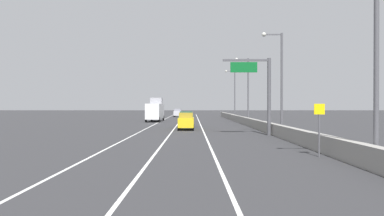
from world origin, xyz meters
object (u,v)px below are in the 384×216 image
at_px(speed_advisory_sign, 320,126).
at_px(lamp_post_right_third, 247,86).
at_px(lamp_post_right_fourth, 234,91).
at_px(box_truck, 156,111).
at_px(car_green_1, 187,119).
at_px(car_silver_0, 178,113).
at_px(overhead_sign_gantry, 262,87).
at_px(lamp_post_right_second, 280,76).
at_px(lamp_post_right_near, 371,42).
at_px(car_yellow_2, 187,121).

relative_size(speed_advisory_sign, lamp_post_right_third, 0.29).
height_order(lamp_post_right_fourth, box_truck, lamp_post_right_fourth).
bearing_deg(lamp_post_right_fourth, car_green_1, -108.20).
relative_size(lamp_post_right_fourth, car_silver_0, 2.49).
bearing_deg(lamp_post_right_third, speed_advisory_sign, -91.89).
xyz_separation_m(overhead_sign_gantry, lamp_post_right_third, (1.69, 22.18, 1.15)).
bearing_deg(lamp_post_right_second, car_green_1, 126.45).
bearing_deg(car_green_1, overhead_sign_gantry, -62.28).
relative_size(lamp_post_right_near, car_silver_0, 2.49).
relative_size(speed_advisory_sign, car_yellow_2, 0.69).
relative_size(overhead_sign_gantry, car_silver_0, 1.82).
xyz_separation_m(overhead_sign_gantry, car_silver_0, (-10.36, 59.91, -3.72)).
bearing_deg(lamp_post_right_third, box_truck, 146.99).
distance_m(car_green_1, car_yellow_2, 6.00).
distance_m(overhead_sign_gantry, lamp_post_right_third, 22.28).
distance_m(lamp_post_right_second, car_yellow_2, 12.69).
height_order(overhead_sign_gantry, car_yellow_2, overhead_sign_gantry).
relative_size(lamp_post_right_second, box_truck, 1.19).
bearing_deg(lamp_post_right_second, lamp_post_right_fourth, 90.14).
relative_size(lamp_post_right_second, car_green_1, 2.42).
bearing_deg(box_truck, lamp_post_right_third, -33.01).
relative_size(lamp_post_right_near, lamp_post_right_third, 1.00).
distance_m(overhead_sign_gantry, car_green_1, 16.55).
xyz_separation_m(lamp_post_right_fourth, car_green_1, (-9.44, -28.71, -4.84)).
xyz_separation_m(lamp_post_right_near, car_green_1, (-9.09, 33.73, -4.84)).
bearing_deg(box_truck, car_yellow_2, -75.92).
height_order(lamp_post_right_near, lamp_post_right_fourth, same).
bearing_deg(lamp_post_right_second, car_silver_0, 101.95).
bearing_deg(car_green_1, speed_advisory_sign, -75.13).
distance_m(lamp_post_right_near, car_yellow_2, 29.56).
distance_m(overhead_sign_gantry, lamp_post_right_second, 2.71).
bearing_deg(car_green_1, box_truck, 108.38).
relative_size(lamp_post_right_near, car_yellow_2, 2.37).
distance_m(speed_advisory_sign, box_truck, 49.59).
xyz_separation_m(overhead_sign_gantry, lamp_post_right_near, (1.59, -19.44, 1.15)).
distance_m(speed_advisory_sign, car_silver_0, 76.33).
height_order(lamp_post_right_second, car_yellow_2, lamp_post_right_second).
distance_m(speed_advisory_sign, car_green_1, 30.97).
bearing_deg(car_yellow_2, lamp_post_right_third, 56.70).
xyz_separation_m(lamp_post_right_near, car_silver_0, (-11.95, 79.36, -4.87)).
height_order(overhead_sign_gantry, car_silver_0, overhead_sign_gantry).
height_order(lamp_post_right_third, car_yellow_2, lamp_post_right_third).
height_order(car_green_1, box_truck, box_truck).
xyz_separation_m(lamp_post_right_third, box_truck, (-15.08, 9.79, -3.91)).
bearing_deg(box_truck, lamp_post_right_fourth, 35.73).
bearing_deg(lamp_post_right_near, lamp_post_right_second, 88.77).
height_order(lamp_post_right_near, lamp_post_right_second, same).
bearing_deg(speed_advisory_sign, lamp_post_right_near, -73.23).
relative_size(speed_advisory_sign, lamp_post_right_fourth, 0.29).
bearing_deg(overhead_sign_gantry, lamp_post_right_near, -85.33).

